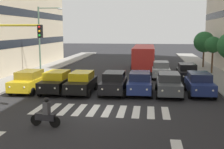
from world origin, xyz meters
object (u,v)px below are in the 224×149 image
(car_row2_0, at_px, (187,72))
(car_row2_1, at_px, (161,69))
(car_5, at_px, (57,82))
(bus_behind_traffic, at_px, (144,55))
(street_tree_3, at_px, (204,42))
(car_3, at_px, (114,83))
(car_6, at_px, (29,81))
(street_lamp_right, at_px, (43,34))
(car_4, at_px, (81,82))
(motorcycle_with_rider, at_px, (46,115))
(car_0, at_px, (199,83))
(car_2, at_px, (140,83))
(car_1, at_px, (169,84))
(street_tree_2, at_px, (213,45))

(car_row2_0, xyz_separation_m, car_row2_1, (2.54, -1.67, 0.00))
(car_5, bearing_deg, bus_behind_traffic, -115.06)
(car_5, xyz_separation_m, car_row2_0, (-11.18, -6.80, 0.00))
(street_tree_3, bearing_deg, car_3, 59.94)
(car_6, height_order, street_lamp_right, street_lamp_right)
(car_4, relative_size, motorcycle_with_rider, 2.62)
(street_tree_3, bearing_deg, car_row2_0, 72.08)
(car_row2_1, distance_m, motorcycle_with_rider, 18.00)
(car_0, bearing_deg, car_2, 3.07)
(car_row2_0, distance_m, street_tree_3, 11.20)
(car_row2_1, relative_size, bus_behind_traffic, 0.42)
(motorcycle_with_rider, relative_size, street_tree_3, 0.36)
(car_4, bearing_deg, car_row2_0, -142.77)
(car_1, bearing_deg, car_row2_1, -87.80)
(car_1, height_order, car_2, same)
(street_tree_3, bearing_deg, car_row2_1, 55.90)
(car_1, xyz_separation_m, car_2, (2.24, -0.23, 0.00))
(car_0, distance_m, car_2, 4.64)
(car_row2_0, distance_m, bus_behind_traffic, 8.84)
(car_4, distance_m, street_tree_2, 17.40)
(car_row2_0, distance_m, street_lamp_right, 15.99)
(car_3, relative_size, street_tree_2, 1.07)
(car_3, relative_size, motorcycle_with_rider, 2.62)
(car_6, relative_size, street_tree_2, 1.07)
(car_1, xyz_separation_m, street_tree_2, (-5.59, -11.63, 2.46))
(car_5, height_order, car_row2_1, same)
(street_lamp_right, height_order, street_tree_2, street_lamp_right)
(street_tree_3, bearing_deg, car_5, 49.76)
(car_1, height_order, street_lamp_right, street_lamp_right)
(car_6, relative_size, motorcycle_with_rider, 2.62)
(car_5, bearing_deg, car_row2_1, -135.56)
(street_lamp_right, bearing_deg, car_4, 126.06)
(street_tree_3, bearing_deg, car_2, 65.06)
(car_row2_0, distance_m, car_row2_1, 3.04)
(car_3, relative_size, street_lamp_right, 0.60)
(car_5, relative_size, car_6, 1.00)
(car_1, xyz_separation_m, motorcycle_with_rider, (6.86, 8.44, -0.24))
(car_5, distance_m, street_tree_3, 22.64)
(car_0, height_order, car_row2_0, same)
(street_tree_2, relative_size, street_tree_3, 0.89)
(car_4, xyz_separation_m, car_5, (2.08, -0.11, 0.00))
(street_tree_2, bearing_deg, car_row2_0, 55.84)
(car_0, relative_size, car_3, 1.00)
(car_3, xyz_separation_m, motorcycle_with_rider, (2.56, 8.42, -0.24))
(car_row2_0, xyz_separation_m, street_lamp_right, (15.44, -1.80, 3.75))
(car_row2_1, distance_m, street_tree_3, 10.82)
(car_4, distance_m, car_5, 2.08)
(car_row2_1, relative_size, street_tree_3, 0.95)
(car_1, bearing_deg, street_tree_3, -108.11)
(car_6, xyz_separation_m, bus_behind_traffic, (-9.07, -14.39, 0.97))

